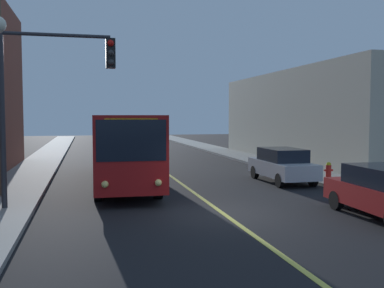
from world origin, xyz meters
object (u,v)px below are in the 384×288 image
city_bus (122,145)px  traffic_signal_left_corner (51,82)px  parked_car_silver (282,165)px  fire_hydrant (328,171)px

city_bus → traffic_signal_left_corner: 6.53m
parked_car_silver → traffic_signal_left_corner: bearing=-158.6°
parked_car_silver → fire_hydrant: size_ratio=5.24×
parked_car_silver → traffic_signal_left_corner: 11.51m
city_bus → fire_hydrant: 9.82m
traffic_signal_left_corner → fire_hydrant: size_ratio=7.14×
city_bus → traffic_signal_left_corner: traffic_signal_left_corner is taller
parked_car_silver → fire_hydrant: parked_car_silver is taller
city_bus → fire_hydrant: bearing=-12.4°
parked_car_silver → fire_hydrant: 2.18m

